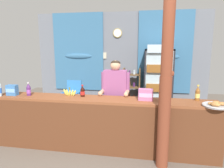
{
  "coord_description": "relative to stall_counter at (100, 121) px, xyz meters",
  "views": [
    {
      "loc": [
        0.78,
        -2.75,
        1.76
      ],
      "look_at": [
        0.13,
        1.0,
        1.05
      ],
      "focal_mm": 31.84,
      "sensor_mm": 36.0,
      "label": 1
    }
  ],
  "objects": [
    {
      "name": "ground_plane",
      "position": [
        -0.05,
        0.92,
        -0.56
      ],
      "size": [
        7.93,
        7.93,
        0.0
      ],
      "primitive_type": "plane",
      "color": "#665B51"
    },
    {
      "name": "back_wall_curtained",
      "position": [
        -0.05,
        2.79,
        0.85
      ],
      "size": [
        5.01,
        0.22,
        2.75
      ],
      "color": "slate",
      "rests_on": "ground"
    },
    {
      "name": "stall_counter",
      "position": [
        0.0,
        0.0,
        0.0
      ],
      "size": [
        3.81,
        0.47,
        0.91
      ],
      "color": "brown",
      "rests_on": "ground"
    },
    {
      "name": "timber_post",
      "position": [
        1.01,
        -0.25,
        0.74
      ],
      "size": [
        0.2,
        0.17,
        2.72
      ],
      "color": "brown",
      "rests_on": "ground"
    },
    {
      "name": "drink_fridge",
      "position": [
        1.05,
        2.3,
        0.45
      ],
      "size": [
        0.74,
        0.71,
        1.82
      ],
      "color": "#232328",
      "rests_on": "ground"
    },
    {
      "name": "bottle_shelf_rack",
      "position": [
        0.34,
        2.44,
        0.06
      ],
      "size": [
        0.48,
        0.28,
        1.19
      ],
      "color": "brown",
      "rests_on": "ground"
    },
    {
      "name": "plastic_lawn_chair",
      "position": [
        -1.23,
        1.98,
        -0.07
      ],
      "size": [
        0.47,
        0.47,
        0.86
      ],
      "color": "#3884D6",
      "rests_on": "ground"
    },
    {
      "name": "shopkeeper",
      "position": [
        0.17,
        0.56,
        0.4
      ],
      "size": [
        0.54,
        0.42,
        1.52
      ],
      "color": "#28282D",
      "rests_on": "ground"
    },
    {
      "name": "soda_bottle_grape_soda",
      "position": [
        -1.32,
        0.09,
        0.45
      ],
      "size": [
        0.07,
        0.07,
        0.24
      ],
      "color": "#56286B",
      "rests_on": "stall_counter"
    },
    {
      "name": "soda_bottle_iced_tea",
      "position": [
        1.56,
        0.26,
        0.46
      ],
      "size": [
        0.07,
        0.07,
        0.26
      ],
      "color": "brown",
      "rests_on": "stall_counter"
    },
    {
      "name": "soda_bottle_cola",
      "position": [
        -0.35,
        0.18,
        0.44
      ],
      "size": [
        0.08,
        0.08,
        0.21
      ],
      "color": "black",
      "rests_on": "stall_counter"
    },
    {
      "name": "snack_box_biscuit",
      "position": [
        -1.62,
        0.06,
        0.45
      ],
      "size": [
        0.19,
        0.11,
        0.19
      ],
      "color": "#3D75B7",
      "rests_on": "stall_counter"
    },
    {
      "name": "snack_box_wafer",
      "position": [
        0.74,
        0.12,
        0.45
      ],
      "size": [
        0.23,
        0.13,
        0.19
      ],
      "color": "#B76699",
      "rests_on": "stall_counter"
    },
    {
      "name": "pastry_tray",
      "position": [
        1.75,
        -0.05,
        0.37
      ],
      "size": [
        0.37,
        0.37,
        0.07
      ],
      "color": "#BCBCC1",
      "rests_on": "stall_counter"
    },
    {
      "name": "banana_bunch",
      "position": [
        -0.6,
        0.21,
        0.41
      ],
      "size": [
        0.26,
        0.05,
        0.16
      ],
      "color": "#CCC14C",
      "rests_on": "stall_counter"
    }
  ]
}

